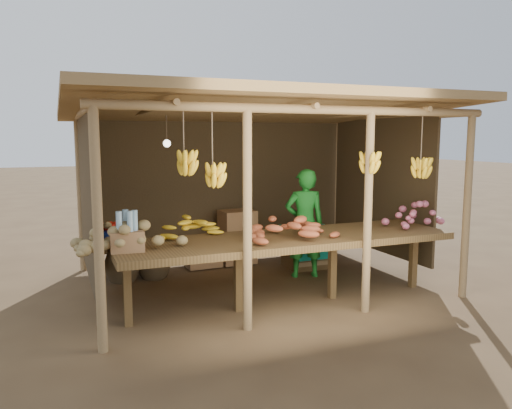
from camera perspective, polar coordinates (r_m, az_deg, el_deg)
name	(u,v)px	position (r m, az deg, el deg)	size (l,w,h in m)	color
ground	(256,282)	(6.74, 0.00, -8.88)	(60.00, 60.00, 0.00)	brown
stall_structure	(259,138)	(6.38, 0.37, 7.58)	(4.70, 3.50, 2.43)	#92734B
counter	(287,242)	(5.72, 3.59, -4.27)	(3.90, 1.05, 0.80)	brown
potato_heap	(133,232)	(5.11, -13.85, -3.09)	(1.08, 0.65, 0.37)	olive
sweet_potato_heap	(288,222)	(5.61, 3.66, -2.00)	(0.98, 0.59, 0.36)	#A54C2A
onion_heap	(414,212)	(6.63, 17.60, -0.84)	(0.91, 0.54, 0.36)	#C9617B
banana_pile	(189,221)	(5.74, -7.72, -1.88)	(0.65, 0.39, 0.35)	yellow
tomato_basin	(110,234)	(5.61, -16.30, -3.26)	(0.41, 0.41, 0.21)	navy
bottle_box	(127,235)	(5.11, -14.54, -3.44)	(0.34, 0.28, 0.41)	#936741
vendor	(304,223)	(6.89, 5.56, -2.15)	(0.55, 0.36, 1.50)	#1C7E24
tarp_crate	(306,245)	(7.48, 5.78, -4.66)	(0.67, 0.58, 0.80)	brown
carton_stack	(226,242)	(7.56, -3.46, -4.28)	(1.08, 0.43, 0.81)	#936741
burlap_sacks	(138,260)	(6.99, -13.33, -6.17)	(0.88, 0.46, 0.63)	#473721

